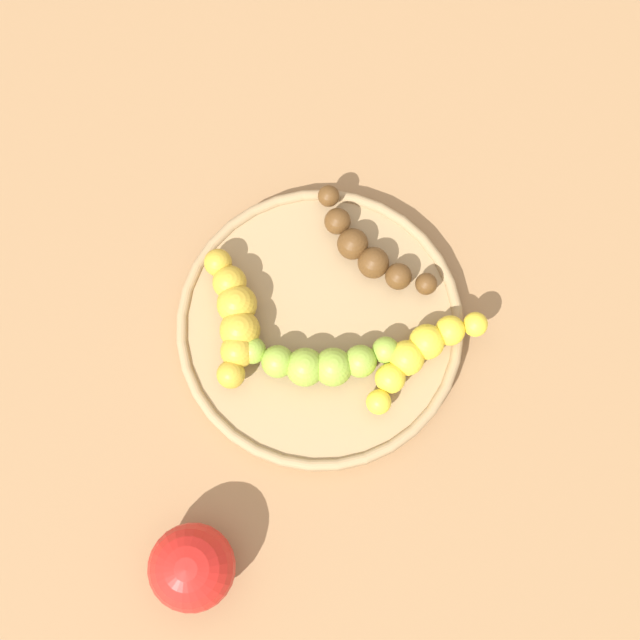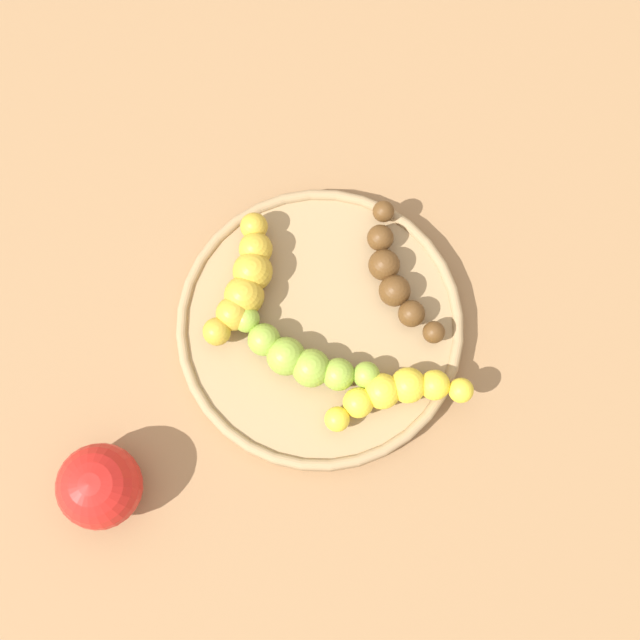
{
  "view_description": "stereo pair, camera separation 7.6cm",
  "coord_description": "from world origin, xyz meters",
  "px_view_note": "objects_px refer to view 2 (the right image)",
  "views": [
    {
      "loc": [
        -0.17,
        0.02,
        0.78
      ],
      "look_at": [
        0.0,
        0.0,
        0.04
      ],
      "focal_mm": 49.35,
      "sensor_mm": 36.0,
      "label": 1
    },
    {
      "loc": [
        -0.16,
        -0.05,
        0.78
      ],
      "look_at": [
        0.0,
        0.0,
        0.04
      ],
      "focal_mm": 49.35,
      "sensor_mm": 36.0,
      "label": 2
    }
  ],
  "objects_px": {
    "fruit_bowl": "(320,327)",
    "banana_yellow": "(396,393)",
    "banana_overripe": "(395,276)",
    "banana_green": "(301,358)",
    "apple_red": "(100,486)",
    "banana_spotted": "(245,281)"
  },
  "relations": [
    {
      "from": "fruit_bowl",
      "to": "banana_spotted",
      "type": "bearing_deg",
      "value": 80.12
    },
    {
      "from": "fruit_bowl",
      "to": "apple_red",
      "type": "distance_m",
      "value": 0.23
    },
    {
      "from": "fruit_bowl",
      "to": "banana_overripe",
      "type": "height_order",
      "value": "banana_overripe"
    },
    {
      "from": "banana_green",
      "to": "apple_red",
      "type": "relative_size",
      "value": 1.91
    },
    {
      "from": "banana_spotted",
      "to": "banana_yellow",
      "type": "relative_size",
      "value": 1.09
    },
    {
      "from": "banana_spotted",
      "to": "apple_red",
      "type": "relative_size",
      "value": 1.74
    },
    {
      "from": "fruit_bowl",
      "to": "banana_green",
      "type": "xyz_separation_m",
      "value": [
        -0.04,
        0.01,
        0.02
      ]
    },
    {
      "from": "fruit_bowl",
      "to": "banana_yellow",
      "type": "distance_m",
      "value": 0.09
    },
    {
      "from": "banana_spotted",
      "to": "banana_green",
      "type": "distance_m",
      "value": 0.08
    },
    {
      "from": "banana_green",
      "to": "apple_red",
      "type": "height_order",
      "value": "apple_red"
    },
    {
      "from": "banana_overripe",
      "to": "banana_spotted",
      "type": "distance_m",
      "value": 0.13
    },
    {
      "from": "fruit_bowl",
      "to": "banana_spotted",
      "type": "xyz_separation_m",
      "value": [
        0.01,
        0.07,
        0.02
      ]
    },
    {
      "from": "fruit_bowl",
      "to": "banana_green",
      "type": "bearing_deg",
      "value": 171.51
    },
    {
      "from": "fruit_bowl",
      "to": "banana_yellow",
      "type": "height_order",
      "value": "banana_yellow"
    },
    {
      "from": "banana_overripe",
      "to": "banana_green",
      "type": "relative_size",
      "value": 0.81
    },
    {
      "from": "banana_overripe",
      "to": "banana_yellow",
      "type": "xyz_separation_m",
      "value": [
        -0.1,
        -0.03,
        0.0
      ]
    },
    {
      "from": "banana_green",
      "to": "apple_red",
      "type": "bearing_deg",
      "value": -31.6
    },
    {
      "from": "banana_overripe",
      "to": "apple_red",
      "type": "relative_size",
      "value": 1.56
    },
    {
      "from": "banana_yellow",
      "to": "banana_overripe",
      "type": "bearing_deg",
      "value": -13.45
    },
    {
      "from": "apple_red",
      "to": "banana_overripe",
      "type": "bearing_deg",
      "value": -35.46
    },
    {
      "from": "fruit_bowl",
      "to": "banana_green",
      "type": "relative_size",
      "value": 1.86
    },
    {
      "from": "banana_overripe",
      "to": "banana_yellow",
      "type": "relative_size",
      "value": 0.98
    }
  ]
}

